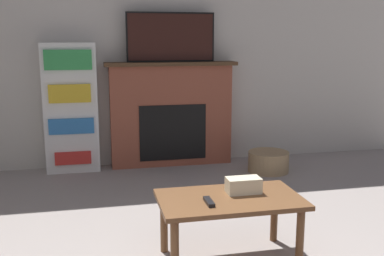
{
  "coord_description": "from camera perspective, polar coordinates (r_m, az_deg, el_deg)",
  "views": [
    {
      "loc": [
        -0.54,
        -0.56,
        1.4
      ],
      "look_at": [
        0.16,
        2.64,
        0.76
      ],
      "focal_mm": 42.0,
      "sensor_mm": 36.0,
      "label": 1
    }
  ],
  "objects": [
    {
      "name": "wall_back",
      "position": [
        5.08,
        -6.35,
        10.51
      ],
      "size": [
        6.3,
        0.06,
        2.7
      ],
      "color": "beige",
      "rests_on": "ground_plane"
    },
    {
      "name": "tissue_box",
      "position": [
        2.95,
        6.54,
        -7.23
      ],
      "size": [
        0.22,
        0.12,
        0.1
      ],
      "color": "beige",
      "rests_on": "coffee_table"
    },
    {
      "name": "storage_basket",
      "position": [
        4.92,
        9.67,
        -4.23
      ],
      "size": [
        0.43,
        0.43,
        0.22
      ],
      "color": "tan",
      "rests_on": "ground_plane"
    },
    {
      "name": "coffee_table",
      "position": [
        2.9,
        4.81,
        -9.88
      ],
      "size": [
        0.9,
        0.53,
        0.42
      ],
      "color": "brown",
      "rests_on": "ground_plane"
    },
    {
      "name": "fireplace",
      "position": [
        5.05,
        -2.66,
        1.84
      ],
      "size": [
        1.45,
        0.28,
        1.16
      ],
      "color": "brown",
      "rests_on": "ground_plane"
    },
    {
      "name": "tv",
      "position": [
        4.96,
        -2.71,
        11.45
      ],
      "size": [
        0.96,
        0.03,
        0.53
      ],
      "color": "black",
      "rests_on": "fireplace"
    },
    {
      "name": "bookshelf",
      "position": [
        4.95,
        -15.09,
        2.5
      ],
      "size": [
        0.56,
        0.29,
        1.37
      ],
      "color": "white",
      "rests_on": "ground_plane"
    },
    {
      "name": "remote_control",
      "position": [
        2.76,
        2.17,
        -9.33
      ],
      "size": [
        0.04,
        0.15,
        0.02
      ],
      "color": "black",
      "rests_on": "coffee_table"
    }
  ]
}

